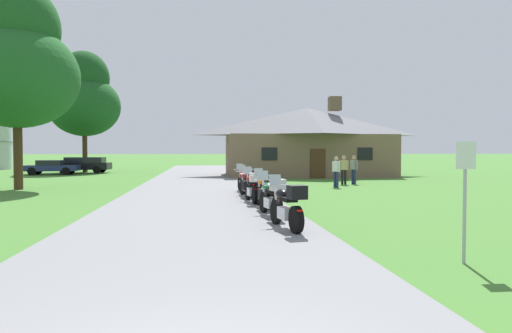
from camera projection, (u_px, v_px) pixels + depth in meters
ground_plane at (198, 191)px, 23.25m from camera, size 500.00×500.00×0.00m
asphalt_driveway at (197, 194)px, 21.26m from camera, size 6.40×80.00×0.06m
motorcycle_black_nearest_to_camera at (288, 207)px, 11.47m from camera, size 0.81×2.07×1.30m
motorcycle_green_second_in_row at (272, 197)px, 13.77m from camera, size 0.75×2.08×1.30m
motorcycle_orange_third_in_row at (266, 192)px, 15.72m from camera, size 0.90×2.08×1.30m
motorcycle_red_fourth_in_row at (252, 187)px, 17.52m from camera, size 0.68×2.08×1.30m
motorcycle_red_fifth_in_row at (248, 184)px, 19.63m from camera, size 0.96×2.07×1.30m
motorcycle_red_farthest_in_row at (244, 180)px, 21.71m from camera, size 0.75×2.08×1.30m
stone_lodge at (307, 141)px, 36.90m from camera, size 13.12×7.45×6.22m
bystander_tan_shirt_near_lodge at (344, 168)px, 27.41m from camera, size 0.55×0.25×1.69m
bystander_gray_shirt_beside_signpost at (354, 168)px, 27.88m from camera, size 0.37×0.49×1.69m
bystander_white_shirt_by_tree at (336, 170)px, 25.26m from camera, size 0.37×0.48×1.67m
metal_signpost_roadside at (465, 187)px, 8.21m from camera, size 0.36×0.06×2.14m
tree_left_near at (16, 62)px, 23.76m from camera, size 6.12×6.12×10.47m
tree_left_far at (84, 98)px, 43.31m from camera, size 6.51×6.51×11.12m
parked_black_suv_far_left at (84, 164)px, 41.52m from camera, size 4.71×2.15×1.40m
parked_navy_sedan_far_left at (51, 167)px, 38.60m from camera, size 4.28×2.06×1.20m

